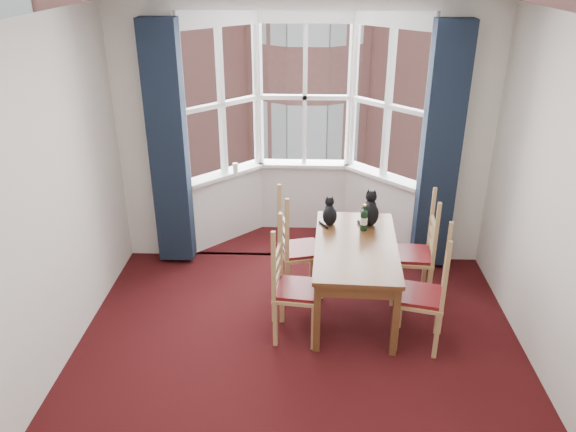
# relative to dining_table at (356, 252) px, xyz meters

# --- Properties ---
(floor) EXTENTS (4.50, 4.50, 0.00)m
(floor) POSITION_rel_dining_table_xyz_m (-0.52, -1.15, -0.64)
(floor) COLOR black
(floor) RESTS_ON ground
(ceiling) EXTENTS (4.50, 4.50, 0.00)m
(ceiling) POSITION_rel_dining_table_xyz_m (-0.52, -1.15, 2.16)
(ceiling) COLOR white
(ceiling) RESTS_ON floor
(wall_left) EXTENTS (0.00, 4.50, 4.50)m
(wall_left) POSITION_rel_dining_table_xyz_m (-2.52, -1.15, 0.76)
(wall_left) COLOR silver
(wall_left) RESTS_ON floor
(wall_back_pier_left) EXTENTS (0.70, 0.12, 2.80)m
(wall_back_pier_left) POSITION_rel_dining_table_xyz_m (-2.17, 1.10, 0.76)
(wall_back_pier_left) COLOR silver
(wall_back_pier_left) RESTS_ON floor
(wall_back_pier_right) EXTENTS (0.70, 0.12, 2.80)m
(wall_back_pier_right) POSITION_rel_dining_table_xyz_m (1.13, 1.10, 0.76)
(wall_back_pier_right) COLOR silver
(wall_back_pier_right) RESTS_ON floor
(bay_window) EXTENTS (2.76, 0.94, 2.80)m
(bay_window) POSITION_rel_dining_table_xyz_m (-0.52, 1.60, 0.76)
(bay_window) COLOR white
(bay_window) RESTS_ON floor
(curtain_left) EXTENTS (0.38, 0.22, 2.60)m
(curtain_left) POSITION_rel_dining_table_xyz_m (-1.94, 0.92, 0.71)
(curtain_left) COLOR #162032
(curtain_left) RESTS_ON floor
(curtain_right) EXTENTS (0.38, 0.22, 2.60)m
(curtain_right) POSITION_rel_dining_table_xyz_m (0.90, 0.92, 0.71)
(curtain_right) COLOR #162032
(curtain_right) RESTS_ON floor
(dining_table) EXTENTS (0.83, 1.47, 0.72)m
(dining_table) POSITION_rel_dining_table_xyz_m (0.00, 0.00, 0.00)
(dining_table) COLOR brown
(dining_table) RESTS_ON floor
(chair_left_near) EXTENTS (0.45, 0.46, 0.92)m
(chair_left_near) POSITION_rel_dining_table_xyz_m (-0.63, -0.43, -0.16)
(chair_left_near) COLOR #A98652
(chair_left_near) RESTS_ON floor
(chair_left_far) EXTENTS (0.49, 0.51, 0.92)m
(chair_left_far) POSITION_rel_dining_table_xyz_m (-0.61, 0.28, -0.16)
(chair_left_far) COLOR #A98652
(chair_left_far) RESTS_ON floor
(chair_right_near) EXTENTS (0.49, 0.50, 0.92)m
(chair_right_near) POSITION_rel_dining_table_xyz_m (0.63, -0.52, -0.16)
(chair_right_near) COLOR #A98652
(chair_right_near) RESTS_ON floor
(chair_right_far) EXTENTS (0.43, 0.45, 0.92)m
(chair_right_far) POSITION_rel_dining_table_xyz_m (0.67, 0.23, -0.16)
(chair_right_far) COLOR #A98652
(chair_right_far) RESTS_ON floor
(cat_left) EXTENTS (0.16, 0.22, 0.28)m
(cat_left) POSITION_rel_dining_table_xyz_m (-0.24, 0.44, 0.19)
(cat_left) COLOR black
(cat_left) RESTS_ON dining_table
(cat_right) EXTENTS (0.22, 0.29, 0.36)m
(cat_right) POSITION_rel_dining_table_xyz_m (0.16, 0.45, 0.22)
(cat_right) COLOR black
(cat_right) RESTS_ON dining_table
(wine_bottle) EXTENTS (0.07, 0.07, 0.28)m
(wine_bottle) POSITION_rel_dining_table_xyz_m (0.09, 0.30, 0.21)
(wine_bottle) COLOR black
(wine_bottle) RESTS_ON dining_table
(candle_tall) EXTENTS (0.06, 0.06, 0.12)m
(candle_tall) POSITION_rel_dining_table_xyz_m (-1.31, 1.45, 0.29)
(candle_tall) COLOR white
(candle_tall) RESTS_ON bay_window
(street) EXTENTS (80.00, 80.00, 0.00)m
(street) POSITION_rel_dining_table_xyz_m (-0.52, 31.10, -6.64)
(street) COLOR #333335
(street) RESTS_ON ground
(tenement_building) EXTENTS (18.40, 7.80, 15.20)m
(tenement_building) POSITION_rel_dining_table_xyz_m (-0.52, 12.86, 0.96)
(tenement_building) COLOR #9E5C51
(tenement_building) RESTS_ON street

